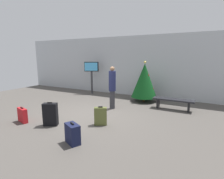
# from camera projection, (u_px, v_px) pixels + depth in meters

# --- Properties ---
(ground_plane) EXTENTS (16.00, 16.00, 0.00)m
(ground_plane) POSITION_uv_depth(u_px,v_px,m) (89.00, 114.00, 7.17)
(ground_plane) COLOR #514C47
(back_wall) EXTENTS (16.00, 0.20, 3.49)m
(back_wall) POSITION_uv_depth(u_px,v_px,m) (129.00, 66.00, 10.55)
(back_wall) COLOR #B7BCC1
(back_wall) RESTS_ON ground_plane
(holiday_tree) EXTENTS (1.31, 1.31, 2.10)m
(holiday_tree) POSITION_uv_depth(u_px,v_px,m) (144.00, 80.00, 8.99)
(holiday_tree) COLOR #4C3319
(holiday_tree) RESTS_ON ground_plane
(flight_info_kiosk) EXTENTS (0.82, 0.47, 1.99)m
(flight_info_kiosk) POSITION_uv_depth(u_px,v_px,m) (92.00, 72.00, 10.91)
(flight_info_kiosk) COLOR #333338
(flight_info_kiosk) RESTS_ON ground_plane
(waiting_bench) EXTENTS (1.73, 0.44, 0.48)m
(waiting_bench) POSITION_uv_depth(u_px,v_px,m) (173.00, 101.00, 7.70)
(waiting_bench) COLOR black
(waiting_bench) RESTS_ON ground_plane
(traveller_0) EXTENTS (0.40, 0.40, 1.89)m
(traveller_0) POSITION_uv_depth(u_px,v_px,m) (112.00, 86.00, 7.74)
(traveller_0) COLOR #333338
(traveller_0) RESTS_ON ground_plane
(suitcase_0) EXTENTS (0.46, 0.37, 0.65)m
(suitcase_0) POSITION_uv_depth(u_px,v_px,m) (101.00, 116.00, 5.97)
(suitcase_0) COLOR #59602D
(suitcase_0) RESTS_ON ground_plane
(suitcase_1) EXTENTS (0.54, 0.29, 0.54)m
(suitcase_1) POSITION_uv_depth(u_px,v_px,m) (23.00, 115.00, 6.24)
(suitcase_1) COLOR #B2191E
(suitcase_1) RESTS_ON ground_plane
(suitcase_2) EXTENTS (0.52, 0.41, 0.81)m
(suitcase_2) POSITION_uv_depth(u_px,v_px,m) (50.00, 114.00, 5.91)
(suitcase_2) COLOR black
(suitcase_2) RESTS_ON ground_plane
(suitcase_3) EXTENTS (0.54, 0.44, 0.58)m
(suitcase_3) POSITION_uv_depth(u_px,v_px,m) (73.00, 134.00, 4.70)
(suitcase_3) COLOR #141938
(suitcase_3) RESTS_ON ground_plane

